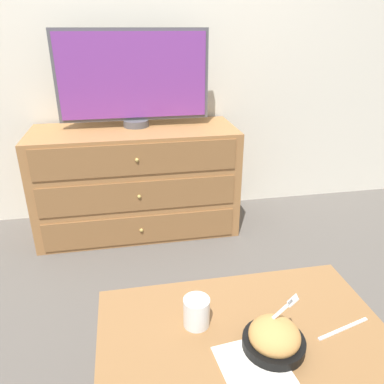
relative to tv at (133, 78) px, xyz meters
name	(u,v)px	position (x,y,z in m)	size (l,w,h in m)	color
ground_plane	(150,208)	(0.07, 0.22, -1.03)	(12.00, 12.00, 0.00)	#56514C
wall_back	(140,31)	(0.07, 0.25, 0.27)	(12.00, 0.05, 2.60)	silver
dresser	(137,181)	(-0.02, -0.07, -0.67)	(1.33, 0.54, 0.72)	#9E6B3D
tv	(133,78)	(0.00, 0.00, 0.00)	(0.96, 0.17, 0.60)	#515156
coffee_table	(243,350)	(0.22, -1.66, -0.62)	(0.87, 0.54, 0.49)	olive
takeout_bowl	(274,338)	(0.29, -1.73, -0.51)	(0.18, 0.18, 0.16)	black
drink_cup	(197,313)	(0.09, -1.60, -0.50)	(0.08, 0.08, 0.09)	white
napkin	(253,365)	(0.21, -1.78, -0.54)	(0.20, 0.20, 0.00)	silver
knife	(343,329)	(0.52, -1.71, -0.54)	(0.19, 0.06, 0.01)	white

